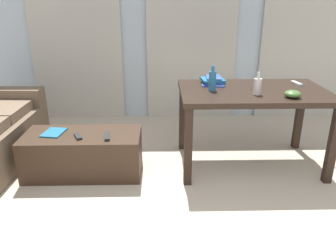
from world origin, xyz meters
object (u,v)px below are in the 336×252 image
object	(u,v)px
magazine	(54,133)
tv_remote_primary	(78,136)
bowl	(293,94)
book_stack	(213,81)
bottle_far	(257,86)
bottle_near	(212,80)
tv_remote_secondary	(107,136)
tv_remote_on_table	(297,83)
coffee_table	(84,153)
craft_table	(253,100)

from	to	relation	value
magazine	tv_remote_primary	bearing A→B (deg)	-14.12
bowl	book_stack	size ratio (longest dim) A/B	0.48
magazine	bottle_far	bearing A→B (deg)	7.79
bottle_near	tv_remote_secondary	size ratio (longest dim) A/B	1.24
book_stack	tv_remote_secondary	size ratio (longest dim) A/B	1.57
book_stack	tv_remote_on_table	size ratio (longest dim) A/B	1.83
book_stack	magazine	world-z (taller)	book_stack
bottle_far	tv_remote_primary	bearing A→B (deg)	-177.86
book_stack	tv_remote_primary	bearing A→B (deg)	-160.35
coffee_table	book_stack	xyz separation A→B (m)	(1.26, 0.38, 0.61)
craft_table	bowl	distance (m)	0.40
bowl	book_stack	world-z (taller)	book_stack
coffee_table	tv_remote_on_table	bearing A→B (deg)	9.16
bottle_far	tv_remote_on_table	distance (m)	0.61
bottle_far	book_stack	world-z (taller)	bottle_far
bowl	tv_remote_on_table	xyz separation A→B (m)	(0.22, 0.46, -0.02)
book_stack	tv_remote_secondary	bearing A→B (deg)	-155.68
bottle_near	bottle_far	size ratio (longest dim) A/B	1.14
bottle_far	bottle_near	bearing A→B (deg)	158.54
coffee_table	bottle_near	distance (m)	1.39
tv_remote_secondary	bowl	bearing A→B (deg)	-10.04
tv_remote_on_table	magazine	bearing A→B (deg)	177.57
craft_table	magazine	distance (m)	1.90
tv_remote_primary	tv_remote_secondary	distance (m)	0.26
coffee_table	bowl	xyz separation A→B (m)	(1.87, -0.12, 0.61)
book_stack	tv_remote_primary	distance (m)	1.41
craft_table	coffee_table	bearing A→B (deg)	-174.95
tv_remote_on_table	magazine	distance (m)	2.40
bottle_far	magazine	bearing A→B (deg)	178.53
tv_remote_secondary	magazine	size ratio (longest dim) A/B	0.80
bottle_near	tv_remote_on_table	size ratio (longest dim) A/B	1.45
craft_table	tv_remote_secondary	xyz separation A→B (m)	(-1.36, -0.22, -0.26)
tv_remote_primary	magazine	xyz separation A→B (m)	(-0.25, 0.11, -0.00)
bottle_near	tv_remote_secondary	distance (m)	1.09
bottle_near	tv_remote_primary	xyz separation A→B (m)	(-1.23, -0.21, -0.46)
coffee_table	bowl	world-z (taller)	bowl
tv_remote_on_table	tv_remote_secondary	distance (m)	1.92
craft_table	tv_remote_on_table	bearing A→B (deg)	22.09
coffee_table	magazine	distance (m)	0.34
book_stack	magazine	distance (m)	1.61
tv_remote_secondary	bottle_far	bearing A→B (deg)	-5.89
bowl	tv_remote_secondary	xyz separation A→B (m)	(-1.63, 0.04, -0.40)
tv_remote_secondary	magazine	world-z (taller)	tv_remote_secondary
coffee_table	bottle_far	xyz separation A→B (m)	(1.59, -0.02, 0.65)
bottle_near	tv_remote_secondary	bearing A→B (deg)	-167.67
bowl	book_stack	xyz separation A→B (m)	(-0.61, 0.50, -0.00)
tv_remote_primary	tv_remote_secondary	bearing A→B (deg)	-25.67
magazine	book_stack	bearing A→B (deg)	22.10
bottle_far	tv_remote_on_table	size ratio (longest dim) A/B	1.27
bowl	tv_remote_secondary	world-z (taller)	bowl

